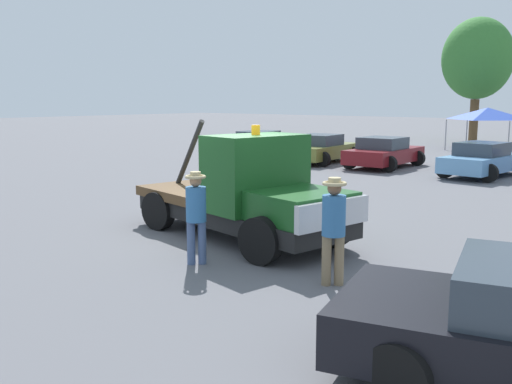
# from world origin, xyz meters

# --- Properties ---
(ground_plane) EXTENTS (160.00, 160.00, 0.00)m
(ground_plane) POSITION_xyz_m (0.00, 0.00, 0.00)
(ground_plane) COLOR slate
(tow_truck) EXTENTS (5.79, 2.93, 2.51)m
(tow_truck) POSITION_xyz_m (0.34, -0.07, 0.95)
(tow_truck) COLOR black
(tow_truck) RESTS_ON ground
(person_near_truck) EXTENTS (0.39, 0.39, 1.76)m
(person_near_truck) POSITION_xyz_m (3.30, -1.47, 1.04)
(person_near_truck) COLOR #847051
(person_near_truck) RESTS_ON ground
(person_at_hood) EXTENTS (0.38, 0.38, 1.70)m
(person_at_hood) POSITION_xyz_m (0.75, -2.01, 1.00)
(person_at_hood) COLOR #475B84
(person_at_hood) RESTS_ON ground
(parked_car_silver) EXTENTS (2.93, 4.88, 1.34)m
(parked_car_silver) POSITION_xyz_m (-10.72, 14.09, 0.65)
(parked_car_silver) COLOR #B7B7BC
(parked_car_silver) RESTS_ON ground
(parked_car_olive) EXTENTS (2.71, 4.62, 1.34)m
(parked_car_olive) POSITION_xyz_m (-6.63, 13.58, 0.65)
(parked_car_olive) COLOR olive
(parked_car_olive) RESTS_ON ground
(parked_car_maroon) EXTENTS (2.56, 4.37, 1.34)m
(parked_car_maroon) POSITION_xyz_m (-3.43, 13.67, 0.65)
(parked_car_maroon) COLOR maroon
(parked_car_maroon) RESTS_ON ground
(parked_car_skyblue) EXTENTS (2.64, 4.47, 1.34)m
(parked_car_skyblue) POSITION_xyz_m (0.90, 13.39, 0.65)
(parked_car_skyblue) COLOR #669ED1
(parked_car_skyblue) RESTS_ON ground
(canopy_tent_blue) EXTENTS (3.58, 3.58, 2.47)m
(canopy_tent_blue) POSITION_xyz_m (-2.84, 25.60, 2.12)
(canopy_tent_blue) COLOR #9E9EA3
(canopy_tent_blue) RESTS_ON ground
(tree_left) EXTENTS (4.72, 4.72, 8.43)m
(tree_left) POSITION_xyz_m (-5.47, 31.16, 5.65)
(tree_left) COLOR brown
(tree_left) RESTS_ON ground
(traffic_cone) EXTENTS (0.40, 0.40, 0.55)m
(traffic_cone) POSITION_xyz_m (-0.35, 3.77, 0.25)
(traffic_cone) COLOR black
(traffic_cone) RESTS_ON ground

